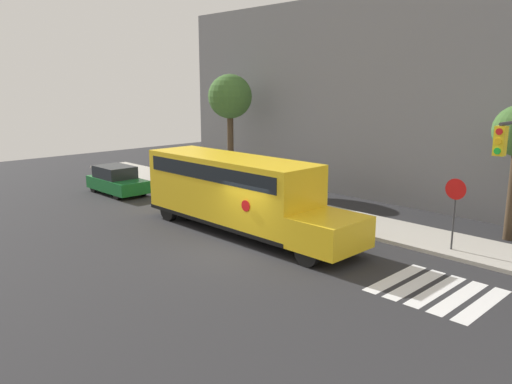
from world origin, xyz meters
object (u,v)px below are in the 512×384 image
tree_far_sidewalk (230,98)px  stop_sign (455,203)px  parked_car (117,180)px  school_bus (237,190)px

tree_far_sidewalk → stop_sign: bearing=-10.1°
parked_car → stop_sign: (18.22, 3.74, 1.15)m
stop_sign → tree_far_sidewalk: tree_far_sidewalk is taller
stop_sign → tree_far_sidewalk: size_ratio=0.42×
school_bus → stop_sign: 8.64m
parked_car → stop_sign: 18.64m
parked_car → stop_sign: bearing=11.6°
stop_sign → tree_far_sidewalk: (-15.68, 2.80, 3.45)m
school_bus → stop_sign: (7.74, 3.85, 0.11)m
parked_car → stop_sign: stop_sign is taller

